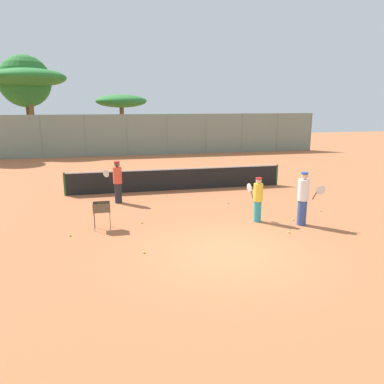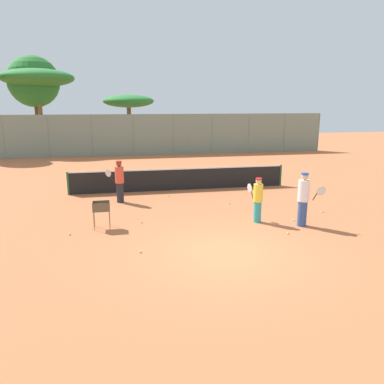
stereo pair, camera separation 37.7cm
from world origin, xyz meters
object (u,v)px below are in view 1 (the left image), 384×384
player_white_outfit (258,199)px  player_yellow_shirt (117,181)px  ball_cart (102,209)px  tennis_net (177,179)px  player_red_cap (303,198)px

player_white_outfit → player_yellow_shirt: 6.05m
player_white_outfit → ball_cart: bearing=70.5°
player_yellow_shirt → ball_cart: size_ratio=1.94×
player_yellow_shirt → tennis_net: bearing=-116.7°
tennis_net → player_yellow_shirt: player_yellow_shirt is taller
tennis_net → player_red_cap: 7.04m
player_white_outfit → ball_cart: player_white_outfit is taller
tennis_net → ball_cart: size_ratio=11.48×
player_yellow_shirt → ball_cart: (-0.63, -3.36, -0.23)m
ball_cart → player_red_cap: bearing=-9.1°
tennis_net → player_white_outfit: 5.84m
player_red_cap → ball_cart: 6.85m
player_red_cap → player_yellow_shirt: bearing=174.6°
tennis_net → player_red_cap: (3.23, -6.24, 0.41)m
tennis_net → player_white_outfit: size_ratio=6.61×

